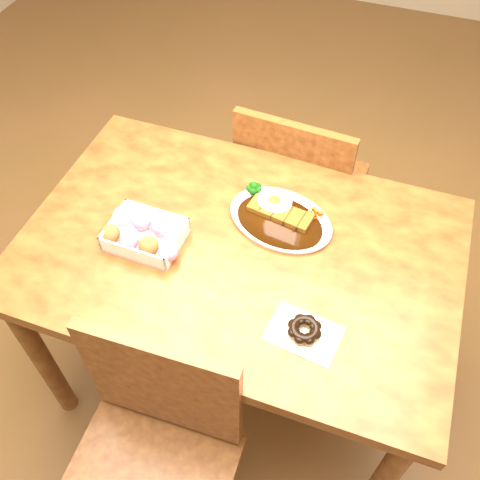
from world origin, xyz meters
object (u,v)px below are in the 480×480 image
(chair_far, at_px, (298,189))
(donut_box, at_px, (143,234))
(katsu_curry_plate, at_px, (280,216))
(chair_near, at_px, (152,461))
(pon_de_ring, at_px, (304,330))
(table, at_px, (239,268))

(chair_far, distance_m, donut_box, 0.74)
(katsu_curry_plate, bearing_deg, donut_box, -148.74)
(chair_near, xyz_separation_m, donut_box, (-0.21, 0.47, 0.30))
(chair_far, relative_size, donut_box, 3.74)
(donut_box, distance_m, pon_de_ring, 0.51)
(table, height_order, pon_de_ring, pon_de_ring)
(katsu_curry_plate, relative_size, pon_de_ring, 1.83)
(table, relative_size, katsu_curry_plate, 3.49)
(chair_near, bearing_deg, table, 83.43)
(table, bearing_deg, donut_box, -164.90)
(chair_near, xyz_separation_m, pon_de_ring, (0.29, 0.33, 0.29))
(table, relative_size, pon_de_ring, 6.41)
(chair_near, bearing_deg, donut_box, 112.31)
(table, relative_size, donut_box, 5.16)
(table, height_order, katsu_curry_plate, katsu_curry_plate)
(chair_near, relative_size, pon_de_ring, 4.65)
(chair_near, height_order, pon_de_ring, chair_near)
(chair_near, bearing_deg, chair_far, 83.60)
(chair_far, bearing_deg, table, 89.30)
(table, relative_size, chair_far, 1.38)
(chair_far, bearing_deg, chair_near, 89.13)
(chair_far, relative_size, chair_near, 1.00)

